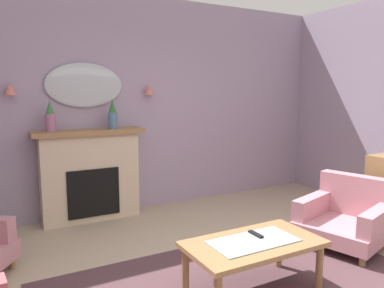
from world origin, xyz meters
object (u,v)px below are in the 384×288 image
(wall_sconce_left, at_px, (10,89))
(tv_remote, at_px, (256,234))
(coffee_table, at_px, (253,248))
(armchair_in_corner, at_px, (347,216))
(fireplace, at_px, (91,176))
(mantel_vase_right, at_px, (113,116))
(mantel_vase_centre, at_px, (50,117))
(wall_mirror, at_px, (85,85))
(wall_sconce_right, at_px, (149,89))

(wall_sconce_left, distance_m, tv_remote, 3.16)
(coffee_table, relative_size, armchair_in_corner, 1.09)
(fireplace, xyz_separation_m, armchair_in_corner, (2.23, -2.08, -0.27))
(mantel_vase_right, relative_size, coffee_table, 0.33)
(mantel_vase_centre, relative_size, tv_remote, 2.31)
(wall_mirror, relative_size, wall_sconce_right, 6.86)
(mantel_vase_right, bearing_deg, mantel_vase_centre, 180.00)
(coffee_table, distance_m, tv_remote, 0.14)
(tv_remote, distance_m, armchair_in_corner, 1.45)
(armchair_in_corner, bearing_deg, mantel_vase_centre, 142.59)
(fireplace, height_order, wall_mirror, wall_mirror)
(wall_sconce_left, relative_size, tv_remote, 0.88)
(mantel_vase_right, xyz_separation_m, armchair_in_corner, (1.93, -2.05, -1.02))
(mantel_vase_right, height_order, wall_sconce_right, wall_sconce_right)
(coffee_table, bearing_deg, wall_mirror, 105.85)
(fireplace, xyz_separation_m, coffee_table, (0.72, -2.40, -0.19))
(wall_sconce_left, bearing_deg, armchair_in_corner, -35.16)
(wall_mirror, bearing_deg, mantel_vase_centre, -159.30)
(tv_remote, bearing_deg, wall_mirror, 108.21)
(wall_mirror, xyz_separation_m, tv_remote, (0.81, -2.45, -1.26))
(fireplace, height_order, armchair_in_corner, fireplace)
(wall_mirror, bearing_deg, tv_remote, -71.79)
(tv_remote, height_order, armchair_in_corner, armchair_in_corner)
(wall_sconce_left, distance_m, coffee_table, 3.21)
(fireplace, relative_size, armchair_in_corner, 1.34)
(wall_sconce_left, height_order, armchair_in_corner, wall_sconce_left)
(wall_sconce_left, bearing_deg, wall_mirror, 3.37)
(mantel_vase_right, height_order, coffee_table, mantel_vase_right)
(coffee_table, xyz_separation_m, tv_remote, (0.09, 0.08, 0.07))
(tv_remote, bearing_deg, mantel_vase_centre, 118.83)
(mantel_vase_right, distance_m, wall_mirror, 0.52)
(fireplace, distance_m, mantel_vase_right, 0.81)
(mantel_vase_centre, xyz_separation_m, wall_sconce_right, (1.30, 0.12, 0.33))
(mantel_vase_centre, height_order, wall_mirror, wall_mirror)
(wall_mirror, relative_size, wall_sconce_left, 6.86)
(wall_sconce_left, relative_size, wall_sconce_right, 1.00)
(wall_sconce_left, bearing_deg, mantel_vase_right, -5.96)
(coffee_table, xyz_separation_m, armchair_in_corner, (1.51, 0.32, -0.08))
(wall_sconce_right, distance_m, coffee_table, 2.80)
(wall_sconce_right, height_order, armchair_in_corner, wall_sconce_right)
(wall_sconce_right, bearing_deg, tv_remote, -91.01)
(wall_sconce_right, bearing_deg, wall_sconce_left, 180.00)
(mantel_vase_right, height_order, wall_mirror, wall_mirror)
(mantel_vase_centre, relative_size, wall_sconce_right, 2.64)
(mantel_vase_centre, height_order, armchair_in_corner, mantel_vase_centre)
(fireplace, xyz_separation_m, wall_sconce_right, (0.85, 0.09, 1.09))
(fireplace, distance_m, wall_mirror, 1.15)
(fireplace, xyz_separation_m, wall_mirror, (-0.00, 0.14, 1.14))
(fireplace, bearing_deg, coffee_table, -73.27)
(fireplace, bearing_deg, wall_sconce_right, 6.16)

